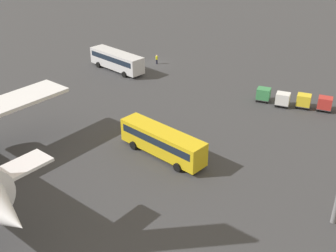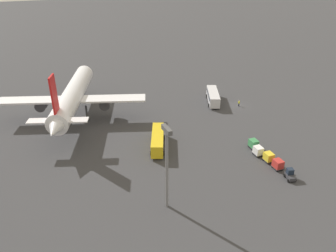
{
  "view_description": "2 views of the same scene",
  "coord_description": "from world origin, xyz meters",
  "px_view_note": "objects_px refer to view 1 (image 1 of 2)",
  "views": [
    {
      "loc": [
        -27.45,
        68.89,
        25.93
      ],
      "look_at": [
        -12.15,
        26.44,
        2.2
      ],
      "focal_mm": 45.0,
      "sensor_mm": 36.0,
      "label": 1
    },
    {
      "loc": [
        -71.7,
        51.97,
        37.8
      ],
      "look_at": [
        -10.22,
        26.13,
        3.44
      ],
      "focal_mm": 35.0,
      "sensor_mm": 36.0,
      "label": 2
    }
  ],
  "objects_px": {
    "cargo_cart_white": "(283,99)",
    "worker_person": "(157,59)",
    "shuttle_bus_near": "(117,60)",
    "shuttle_bus_far": "(162,141)",
    "cargo_cart_green": "(263,94)",
    "cargo_cart_red": "(325,103)",
    "cargo_cart_yellow": "(304,100)"
  },
  "relations": [
    {
      "from": "worker_person",
      "to": "cargo_cart_red",
      "type": "distance_m",
      "value": 31.37
    },
    {
      "from": "cargo_cart_yellow",
      "to": "cargo_cart_white",
      "type": "relative_size",
      "value": 1.0
    },
    {
      "from": "cargo_cart_red",
      "to": "cargo_cart_green",
      "type": "distance_m",
      "value": 8.65
    },
    {
      "from": "shuttle_bus_near",
      "to": "cargo_cart_yellow",
      "type": "distance_m",
      "value": 32.48
    },
    {
      "from": "cargo_cart_yellow",
      "to": "cargo_cart_green",
      "type": "relative_size",
      "value": 1.0
    },
    {
      "from": "shuttle_bus_far",
      "to": "cargo_cart_green",
      "type": "height_order",
      "value": "shuttle_bus_far"
    },
    {
      "from": "shuttle_bus_far",
      "to": "cargo_cart_red",
      "type": "bearing_deg",
      "value": -109.57
    },
    {
      "from": "shuttle_bus_near",
      "to": "cargo_cart_green",
      "type": "distance_m",
      "value": 26.75
    },
    {
      "from": "cargo_cart_green",
      "to": "shuttle_bus_far",
      "type": "bearing_deg",
      "value": 65.69
    },
    {
      "from": "cargo_cart_yellow",
      "to": "cargo_cart_green",
      "type": "bearing_deg",
      "value": -3.7
    },
    {
      "from": "worker_person",
      "to": "cargo_cart_red",
      "type": "relative_size",
      "value": 0.84
    },
    {
      "from": "cargo_cart_green",
      "to": "cargo_cart_white",
      "type": "bearing_deg",
      "value": 163.36
    },
    {
      "from": "cargo_cart_red",
      "to": "cargo_cart_green",
      "type": "xyz_separation_m",
      "value": [
        8.64,
        -0.36,
        0.0
      ]
    },
    {
      "from": "shuttle_bus_far",
      "to": "cargo_cart_white",
      "type": "distance_m",
      "value": 21.85
    },
    {
      "from": "cargo_cart_white",
      "to": "cargo_cart_green",
      "type": "xyz_separation_m",
      "value": [
        2.88,
        -0.86,
        0.0
      ]
    },
    {
      "from": "shuttle_bus_near",
      "to": "shuttle_bus_far",
      "type": "bearing_deg",
      "value": 149.81
    },
    {
      "from": "shuttle_bus_near",
      "to": "cargo_cart_green",
      "type": "relative_size",
      "value": 5.57
    },
    {
      "from": "shuttle_bus_near",
      "to": "cargo_cart_white",
      "type": "xyz_separation_m",
      "value": [
        -29.18,
        5.65,
        -0.75
      ]
    },
    {
      "from": "shuttle_bus_near",
      "to": "cargo_cart_red",
      "type": "distance_m",
      "value": 35.33
    },
    {
      "from": "shuttle_bus_far",
      "to": "shuttle_bus_near",
      "type": "bearing_deg",
      "value": -31.07
    },
    {
      "from": "cargo_cart_white",
      "to": "worker_person",
      "type": "bearing_deg",
      "value": -24.94
    },
    {
      "from": "shuttle_bus_near",
      "to": "shuttle_bus_far",
      "type": "distance_m",
      "value": 29.85
    },
    {
      "from": "cargo_cart_white",
      "to": "cargo_cart_green",
      "type": "distance_m",
      "value": 3.01
    },
    {
      "from": "cargo_cart_white",
      "to": "cargo_cart_green",
      "type": "relative_size",
      "value": 1.0
    },
    {
      "from": "cargo_cart_yellow",
      "to": "worker_person",
      "type": "bearing_deg",
      "value": -21.63
    },
    {
      "from": "shuttle_bus_far",
      "to": "cargo_cart_red",
      "type": "distance_m",
      "value": 25.76
    },
    {
      "from": "cargo_cart_red",
      "to": "cargo_cart_white",
      "type": "relative_size",
      "value": 1.0
    },
    {
      "from": "shuttle_bus_far",
      "to": "worker_person",
      "type": "distance_m",
      "value": 31.97
    },
    {
      "from": "worker_person",
      "to": "cargo_cart_yellow",
      "type": "bearing_deg",
      "value": 158.37
    },
    {
      "from": "shuttle_bus_near",
      "to": "cargo_cart_green",
      "type": "height_order",
      "value": "shuttle_bus_near"
    },
    {
      "from": "cargo_cart_white",
      "to": "cargo_cart_red",
      "type": "bearing_deg",
      "value": -175.0
    },
    {
      "from": "worker_person",
      "to": "cargo_cart_red",
      "type": "bearing_deg",
      "value": 160.33
    }
  ]
}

